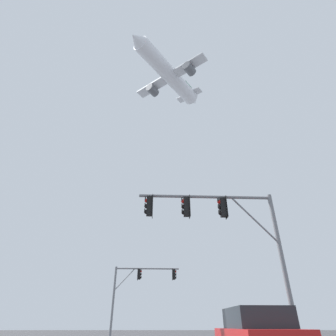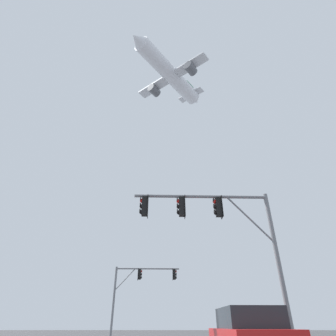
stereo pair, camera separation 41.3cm
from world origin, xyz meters
TOP-DOWN VIEW (x-y plane):
  - signal_pole_near at (3.34, 6.14)m, footprint 6.37×0.60m
  - signal_pole_far at (-1.88, 21.58)m, footprint 6.12×0.58m
  - airplane at (1.21, 39.92)m, footprint 18.28×22.46m
  - parked_car at (3.59, 3.94)m, footprint 2.02×4.17m

SIDE VIEW (x-z plane):
  - parked_car at x=3.59m, z-range 0.03..1.63m
  - signal_pole_far at x=-1.88m, z-range 1.53..7.52m
  - signal_pole_near at x=3.34m, z-range 1.81..8.39m
  - airplane at x=1.21m, z-range 50.87..57.91m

